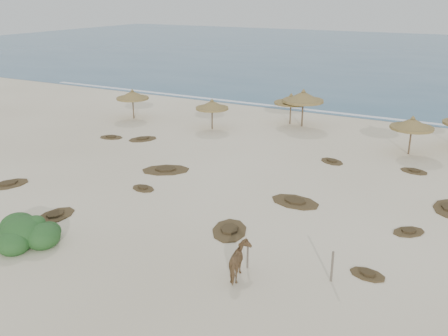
{
  "coord_description": "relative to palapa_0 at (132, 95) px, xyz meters",
  "views": [
    {
      "loc": [
        11.22,
        -17.75,
        10.39
      ],
      "look_at": [
        -1.12,
        5.0,
        1.22
      ],
      "focal_mm": 40.0,
      "sensor_mm": 36.0,
      "label": 1
    }
  ],
  "objects": [
    {
      "name": "ground",
      "position": [
        15.83,
        -15.68,
        -2.0
      ],
      "size": [
        160.0,
        160.0,
        0.0
      ],
      "primitive_type": "plane",
      "color": "#F4E7C9",
      "rests_on": "ground"
    },
    {
      "name": "ocean",
      "position": [
        15.83,
        59.32,
        -2.0
      ],
      "size": [
        200.0,
        100.0,
        0.01
      ],
      "primitive_type": "cube",
      "color": "#265173",
      "rests_on": "ground"
    },
    {
      "name": "foam_line",
      "position": [
        15.83,
        10.32,
        -2.0
      ],
      "size": [
        70.0,
        0.6,
        0.01
      ],
      "primitive_type": "cube",
      "color": "silver",
      "rests_on": "ground"
    },
    {
      "name": "palapa_0",
      "position": [
        0.0,
        0.0,
        0.0
      ],
      "size": [
        3.6,
        3.6,
        2.58
      ],
      "rotation": [
        0.0,
        0.0,
        0.39
      ],
      "color": "#503929",
      "rests_on": "ground"
    },
    {
      "name": "palapa_1",
      "position": [
        7.74,
        0.19,
        -0.09
      ],
      "size": [
        3.33,
        3.33,
        2.46
      ],
      "rotation": [
        0.0,
        0.0,
        -0.32
      ],
      "color": "#503929",
      "rests_on": "ground"
    },
    {
      "name": "palapa_2",
      "position": [
        12.64,
        4.68,
        0.0
      ],
      "size": [
        2.87,
        2.87,
        2.59
      ],
      "rotation": [
        0.0,
        0.0,
        0.04
      ],
      "color": "#503929",
      "rests_on": "ground"
    },
    {
      "name": "palapa_3",
      "position": [
        13.8,
        4.36,
        0.4
      ],
      "size": [
        3.6,
        3.6,
        3.09
      ],
      "rotation": [
        0.0,
        0.0,
        -0.1
      ],
      "color": "#503929",
      "rests_on": "ground"
    },
    {
      "name": "palapa_4",
      "position": [
        22.72,
        0.83,
        0.07
      ],
      "size": [
        2.9,
        2.9,
        2.68
      ],
      "rotation": [
        0.0,
        0.0,
        -0.02
      ],
      "color": "#503929",
      "rests_on": "ground"
    },
    {
      "name": "horse",
      "position": [
        19.62,
        -18.48,
        -1.32
      ],
      "size": [
        1.2,
        1.76,
        1.36
      ],
      "primitive_type": "imported",
      "rotation": [
        0.0,
        0.0,
        3.46
      ],
      "color": "brown",
      "rests_on": "ground"
    },
    {
      "name": "fence_post_near",
      "position": [
        19.57,
        -17.68,
        -1.46
      ],
      "size": [
        0.1,
        0.1,
        1.08
      ],
      "primitive_type": "cylinder",
      "rotation": [
        0.0,
        0.0,
        0.24
      ],
      "color": "#695E4F",
      "rests_on": "ground"
    },
    {
      "name": "fence_post_far",
      "position": [
        22.8,
        -17.04,
        -1.37
      ],
      "size": [
        0.1,
        0.1,
        1.26
      ],
      "primitive_type": "cylinder",
      "rotation": [
        0.0,
        0.0,
        0.14
      ],
      "color": "#695E4F",
      "rests_on": "ground"
    },
    {
      "name": "bush",
      "position": [
        10.13,
        -20.45,
        -1.54
      ],
      "size": [
        3.18,
        2.8,
        1.43
      ],
      "rotation": [
        0.0,
        0.0,
        0.13
      ],
      "color": "#2C5C27",
      "rests_on": "ground"
    },
    {
      "name": "scrub_0",
      "position": [
        3.64,
        -16.03,
        -1.95
      ],
      "size": [
        2.1,
        2.59,
        0.16
      ],
      "rotation": [
        0.0,
        0.0,
        1.24
      ],
      "color": "brown",
      "rests_on": "ground"
    },
    {
      "name": "scrub_1",
      "position": [
        10.13,
        -9.76,
        -1.95
      ],
      "size": [
        3.5,
        3.18,
        0.16
      ],
      "rotation": [
        0.0,
        0.0,
        0.57
      ],
      "color": "brown",
      "rests_on": "ground"
    },
    {
      "name": "scrub_2",
      "position": [
        10.77,
        -12.89,
        -1.95
      ],
      "size": [
        1.61,
        1.22,
        0.16
      ],
      "rotation": [
        0.0,
        0.0,
        2.94
      ],
      "color": "brown",
      "rests_on": "ground"
    },
    {
      "name": "scrub_3",
      "position": [
        18.91,
        -10.62,
        -1.95
      ],
      "size": [
        2.9,
        2.12,
        0.16
      ],
      "rotation": [
        0.0,
        0.0,
        2.99
      ],
      "color": "brown",
      "rests_on": "ground"
    },
    {
      "name": "scrub_4",
      "position": [
        24.71,
        -11.4,
        -1.95
      ],
      "size": [
        1.81,
        1.84,
        0.16
      ],
      "rotation": [
        0.0,
        0.0,
        0.83
      ],
      "color": "brown",
      "rests_on": "ground"
    },
    {
      "name": "scrub_6",
      "position": [
        4.73,
        -4.95,
        -1.95
      ],
      "size": [
        2.32,
        2.54,
        0.16
      ],
      "rotation": [
        0.0,
        0.0,
        1.0
      ],
      "color": "brown",
      "rests_on": "ground"
    },
    {
      "name": "scrub_7",
      "position": [
        18.65,
        -3.3,
        -1.95
      ],
      "size": [
        2.01,
        1.8,
        0.16
      ],
      "rotation": [
        0.0,
        0.0,
        2.61
      ],
      "color": "brown",
      "rests_on": "ground"
    },
    {
      "name": "scrub_8",
      "position": [
        2.32,
        -5.69,
        -1.95
      ],
      "size": [
        2.0,
        1.55,
        0.16
      ],
      "rotation": [
        0.0,
        0.0,
        0.24
      ],
      "color": "brown",
      "rests_on": "ground"
    },
    {
      "name": "scrub_9",
      "position": [
        17.44,
        -15.18,
        -1.95
      ],
      "size": [
        2.36,
        2.85,
        0.16
      ],
      "rotation": [
        0.0,
        0.0,
        1.94
      ],
      "color": "brown",
      "rests_on": "ground"
    },
    {
      "name": "scrub_10",
      "position": [
        23.62,
        -2.72,
        -1.95
      ],
      "size": [
        1.86,
        1.42,
        0.16
      ],
      "rotation": [
        0.0,
        0.0,
        2.92
      ],
      "color": "brown",
      "rests_on": "ground"
    },
    {
      "name": "scrub_11",
      "position": [
        9.17,
        -17.82,
        -1.95
      ],
      "size": [
        1.43,
        2.17,
        0.16
      ],
      "rotation": [
        0.0,
        0.0,
        1.55
      ],
      "color": "brown",
      "rests_on": "ground"
    },
    {
      "name": "scrub_12",
      "position": [
        23.92,
        -15.97,
        -1.95
      ],
      "size": [
        1.57,
        1.17,
        0.16
      ],
      "rotation": [
        0.0,
        0.0,
        2.96
      ],
      "color": "brown",
      "rests_on": "ground"
    }
  ]
}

